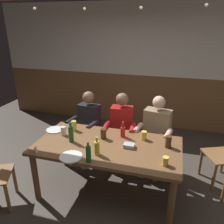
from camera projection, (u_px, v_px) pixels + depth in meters
name	position (u px, v px, depth m)	size (l,w,h in m)	color
ground_plane	(104.00, 198.00, 3.11)	(8.02, 8.02, 0.00)	#423A33
back_wall_upper	(142.00, 39.00, 4.75)	(6.69, 0.12, 1.52)	silver
back_wall_wainscot	(139.00, 100.00, 5.25)	(6.69, 0.12, 1.18)	brown
dining_table	(108.00, 151.00, 3.00)	(1.91, 0.99, 0.76)	brown
person_0	(87.00, 125.00, 3.79)	(0.53, 0.57, 1.22)	black
person_1	(121.00, 128.00, 3.65)	(0.51, 0.53, 1.24)	#AD1919
person_2	(155.00, 132.00, 3.50)	(0.58, 0.58, 1.24)	#997F60
table_candle	(36.00, 150.00, 2.77)	(0.04, 0.04, 0.08)	#F9E08C
condiment_caddy	(129.00, 146.00, 2.89)	(0.14, 0.10, 0.05)	#B2B7BC
plate_0	(71.00, 157.00, 2.69)	(0.28, 0.28, 0.01)	white
plate_1	(55.00, 130.00, 3.36)	(0.25, 0.25, 0.01)	white
bottle_0	(88.00, 154.00, 2.57)	(0.06, 0.06, 0.25)	#195923
bottle_1	(123.00, 131.00, 3.14)	(0.07, 0.07, 0.23)	red
bottle_2	(71.00, 134.00, 3.00)	(0.07, 0.07, 0.29)	#195923
bottle_3	(97.00, 148.00, 2.72)	(0.07, 0.07, 0.24)	gold
pint_glass_0	(74.00, 126.00, 3.34)	(0.08, 0.08, 0.15)	#E5C64C
pint_glass_1	(168.00, 142.00, 2.88)	(0.08, 0.08, 0.16)	#4C2D19
pint_glass_2	(103.00, 134.00, 3.10)	(0.08, 0.08, 0.14)	#4C2D19
pint_glass_3	(63.00, 131.00, 3.21)	(0.07, 0.07, 0.13)	white
pint_glass_4	(165.00, 161.00, 2.52)	(0.07, 0.07, 0.11)	#E5C64C
pint_glass_5	(144.00, 135.00, 3.08)	(0.08, 0.08, 0.12)	#E5C64C
string_lights	(112.00, 5.00, 2.53)	(4.72, 0.04, 0.12)	#F9EAB2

